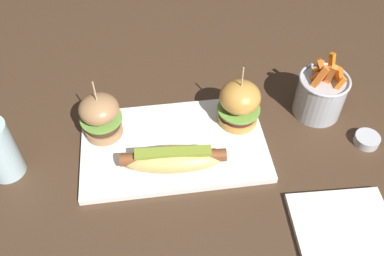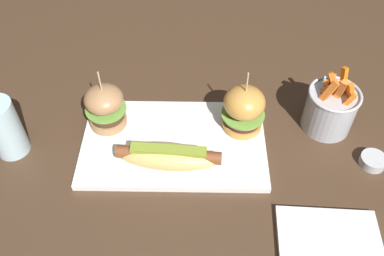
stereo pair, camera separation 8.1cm
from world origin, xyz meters
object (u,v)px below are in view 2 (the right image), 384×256
fries_bucket (330,108)px  slider_right (244,109)px  slider_left (105,107)px  side_plate (332,256)px  platter_main (174,143)px  water_glass (4,128)px  sauce_ramekin (373,161)px  hot_dog (169,156)px

fries_bucket → slider_right: bearing=-174.7°
slider_left → side_plate: size_ratio=0.80×
platter_main → fries_bucket: (0.32, 0.06, 0.04)m
fries_bucket → water_glass: 0.64m
slider_left → sauce_ramekin: bearing=-9.5°
platter_main → slider_left: bearing=160.9°
water_glass → platter_main: bearing=2.5°
slider_right → sauce_ramekin: slider_right is taller
platter_main → water_glass: 0.33m
platter_main → slider_left: (-0.14, 0.05, 0.05)m
slider_left → water_glass: 0.19m
slider_right → side_plate: slider_right is taller
platter_main → water_glass: water_glass is taller
fries_bucket → water_glass: fries_bucket is taller
platter_main → fries_bucket: size_ratio=2.55×
slider_right → side_plate: size_ratio=0.83×
side_plate → slider_right: bearing=115.3°
slider_right → fries_bucket: size_ratio=1.00×
platter_main → sauce_ramekin: bearing=-5.9°
slider_left → fries_bucket: bearing=1.6°
hot_dog → sauce_ramekin: size_ratio=3.98×
side_plate → water_glass: 0.64m
platter_main → hot_dog: (-0.01, -0.06, 0.03)m
hot_dog → slider_right: size_ratio=1.39×
hot_dog → fries_bucket: (0.32, 0.12, 0.01)m
sauce_ramekin → water_glass: water_glass is taller
sauce_ramekin → side_plate: bearing=-121.4°
hot_dog → side_plate: hot_dog is taller
side_plate → water_glass: size_ratio=1.37×
slider_right → hot_dog: bearing=-145.6°
water_glass → side_plate: bearing=-20.5°
side_plate → water_glass: water_glass is taller
sauce_ramekin → side_plate: 0.23m
side_plate → slider_left: bearing=145.3°
platter_main → slider_left: slider_left is taller
platter_main → water_glass: (-0.32, -0.01, 0.06)m
slider_right → platter_main: bearing=-162.5°
hot_dog → sauce_ramekin: (0.40, 0.02, -0.03)m
fries_bucket → water_glass: (-0.64, -0.07, 0.01)m
hot_dog → sauce_ramekin: 0.40m
slider_right → sauce_ramekin: (0.25, -0.08, -0.05)m
platter_main → hot_dog: hot_dog is taller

